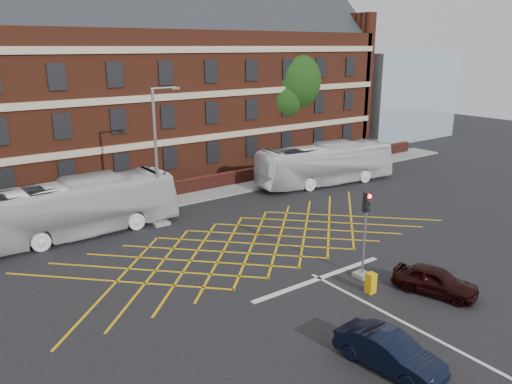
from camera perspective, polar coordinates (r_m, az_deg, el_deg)
ground at (r=26.96m, az=2.12°, el=-7.20°), size 120.00×120.00×0.00m
victorian_building at (r=44.28m, az=-15.85°, el=11.96°), size 51.00×12.17×20.40m
boundary_wall at (r=37.24m, az=-10.37°, el=0.16°), size 56.00×0.50×1.10m
far_pavement at (r=36.51m, az=-9.64°, el=-0.94°), size 60.00×3.00×0.12m
glass_block at (r=64.04m, az=14.69°, el=10.68°), size 14.00×10.00×10.00m
box_junction_hatching at (r=28.43m, az=-0.39°, el=-5.89°), size 8.22×8.22×0.02m
stop_line at (r=24.57m, az=7.27°, el=-9.76°), size 8.00×0.30×0.02m
centre_line at (r=20.99m, az=19.99°, el=-15.60°), size 0.15×14.00×0.02m
bus_left at (r=30.94m, az=-20.01°, el=-1.74°), size 12.15×2.98×3.38m
bus_right at (r=40.54m, az=7.94°, el=3.19°), size 12.07×4.50×3.28m
car_navy at (r=18.63m, az=14.96°, el=-17.22°), size 1.83×4.03×1.28m
car_maroon at (r=24.17m, az=19.78°, el=-9.49°), size 2.56×3.99×1.26m
deciduous_tree at (r=49.07m, az=3.39°, el=12.02°), size 7.25×6.80×10.97m
traffic_light_near at (r=24.40m, az=12.26°, el=-5.71°), size 0.70×0.70×4.27m
street_lamp at (r=31.14m, az=-11.08°, el=1.34°), size 2.25×1.00×8.45m
utility_cabinet at (r=23.49m, az=12.98°, el=-10.10°), size 0.40×0.38×0.95m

